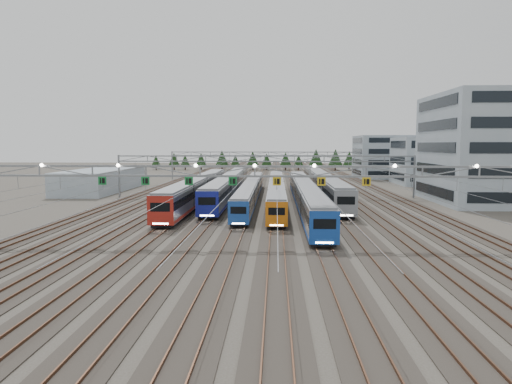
{
  "coord_description": "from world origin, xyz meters",
  "views": [
    {
      "loc": [
        2.15,
        -46.21,
        10.05
      ],
      "look_at": [
        -0.58,
        16.01,
        3.5
      ],
      "focal_mm": 32.0,
      "sensor_mm": 36.0,
      "label": 1
    }
  ],
  "objects_px": {
    "train_d": "(276,190)",
    "depot_bldg_north": "(394,157)",
    "depot_bldg_south": "(488,148)",
    "train_b": "(230,185)",
    "gantry_far": "(269,157)",
    "train_a": "(199,189)",
    "gantry_mid": "(265,164)",
    "gantry_near": "(254,173)",
    "west_shed": "(102,180)",
    "train_e": "(305,194)",
    "train_c": "(251,191)",
    "depot_bldg_mid": "(425,161)",
    "train_f": "(322,183)"
  },
  "relations": [
    {
      "from": "train_b",
      "to": "depot_bldg_south",
      "type": "relative_size",
      "value": 2.69
    },
    {
      "from": "train_f",
      "to": "gantry_far",
      "type": "height_order",
      "value": "gantry_far"
    },
    {
      "from": "train_b",
      "to": "depot_bldg_north",
      "type": "relative_size",
      "value": 2.69
    },
    {
      "from": "train_a",
      "to": "gantry_mid",
      "type": "distance_m",
      "value": 14.46
    },
    {
      "from": "train_b",
      "to": "train_c",
      "type": "distance_m",
      "value": 9.09
    },
    {
      "from": "depot_bldg_mid",
      "to": "depot_bldg_north",
      "type": "height_order",
      "value": "depot_bldg_north"
    },
    {
      "from": "train_e",
      "to": "depot_bldg_south",
      "type": "height_order",
      "value": "depot_bldg_south"
    },
    {
      "from": "train_a",
      "to": "gantry_far",
      "type": "relative_size",
      "value": 0.94
    },
    {
      "from": "train_a",
      "to": "train_e",
      "type": "bearing_deg",
      "value": -18.94
    },
    {
      "from": "gantry_far",
      "to": "depot_bldg_south",
      "type": "xyz_separation_m",
      "value": [
        38.54,
        -50.91,
        2.94
      ]
    },
    {
      "from": "train_a",
      "to": "train_f",
      "type": "distance_m",
      "value": 25.82
    },
    {
      "from": "train_d",
      "to": "gantry_far",
      "type": "xyz_separation_m",
      "value": [
        -2.25,
        50.59,
        4.42
      ]
    },
    {
      "from": "gantry_far",
      "to": "depot_bldg_mid",
      "type": "distance_m",
      "value": 42.4
    },
    {
      "from": "gantry_near",
      "to": "depot_bldg_mid",
      "type": "distance_m",
      "value": 80.54
    },
    {
      "from": "train_a",
      "to": "train_c",
      "type": "distance_m",
      "value": 9.15
    },
    {
      "from": "train_d",
      "to": "depot_bldg_north",
      "type": "xyz_separation_m",
      "value": [
        35.38,
        58.72,
        4.33
      ]
    },
    {
      "from": "depot_bldg_north",
      "to": "depot_bldg_south",
      "type": "bearing_deg",
      "value": -89.11
    },
    {
      "from": "train_e",
      "to": "depot_bldg_mid",
      "type": "relative_size",
      "value": 3.69
    },
    {
      "from": "depot_bldg_mid",
      "to": "depot_bldg_north",
      "type": "bearing_deg",
      "value": 94.96
    },
    {
      "from": "train_a",
      "to": "gantry_near",
      "type": "bearing_deg",
      "value": -70.7
    },
    {
      "from": "train_b",
      "to": "gantry_far",
      "type": "height_order",
      "value": "gantry_far"
    },
    {
      "from": "train_c",
      "to": "depot_bldg_mid",
      "type": "bearing_deg",
      "value": 41.04
    },
    {
      "from": "train_f",
      "to": "gantry_mid",
      "type": "height_order",
      "value": "gantry_mid"
    },
    {
      "from": "train_b",
      "to": "train_a",
      "type": "bearing_deg",
      "value": -115.32
    },
    {
      "from": "train_a",
      "to": "gantry_mid",
      "type": "relative_size",
      "value": 0.94
    },
    {
      "from": "train_d",
      "to": "west_shed",
      "type": "xyz_separation_m",
      "value": [
        -37.76,
        16.45,
        0.37
      ]
    },
    {
      "from": "train_a",
      "to": "train_d",
      "type": "xyz_separation_m",
      "value": [
        13.5,
        2.53,
        -0.34
      ]
    },
    {
      "from": "train_c",
      "to": "train_e",
      "type": "distance_m",
      "value": 11.91
    },
    {
      "from": "train_d",
      "to": "depot_bldg_north",
      "type": "height_order",
      "value": "depot_bldg_north"
    },
    {
      "from": "train_a",
      "to": "train_f",
      "type": "relative_size",
      "value": 0.83
    },
    {
      "from": "train_c",
      "to": "gantry_far",
      "type": "xyz_separation_m",
      "value": [
        2.25,
        51.5,
        4.47
      ]
    },
    {
      "from": "train_d",
      "to": "gantry_far",
      "type": "height_order",
      "value": "gantry_far"
    },
    {
      "from": "train_a",
      "to": "train_b",
      "type": "xyz_separation_m",
      "value": [
        4.5,
        9.51,
        -0.05
      ]
    },
    {
      "from": "gantry_mid",
      "to": "depot_bldg_mid",
      "type": "height_order",
      "value": "depot_bldg_mid"
    },
    {
      "from": "train_e",
      "to": "depot_bldg_south",
      "type": "bearing_deg",
      "value": 14.78
    },
    {
      "from": "train_e",
      "to": "train_c",
      "type": "bearing_deg",
      "value": 139.1
    },
    {
      "from": "train_b",
      "to": "gantry_far",
      "type": "xyz_separation_m",
      "value": [
        6.75,
        43.61,
        4.13
      ]
    },
    {
      "from": "depot_bldg_south",
      "to": "gantry_far",
      "type": "bearing_deg",
      "value": 127.13
    },
    {
      "from": "train_f",
      "to": "west_shed",
      "type": "distance_m",
      "value": 47.18
    },
    {
      "from": "train_b",
      "to": "depot_bldg_south",
      "type": "bearing_deg",
      "value": -9.15
    },
    {
      "from": "train_c",
      "to": "depot_bldg_north",
      "type": "xyz_separation_m",
      "value": [
        39.88,
        59.63,
        4.38
      ]
    },
    {
      "from": "gantry_mid",
      "to": "west_shed",
      "type": "xyz_separation_m",
      "value": [
        -35.51,
        10.87,
        -4.06
      ]
    },
    {
      "from": "depot_bldg_mid",
      "to": "train_c",
      "type": "bearing_deg",
      "value": -138.96
    },
    {
      "from": "gantry_near",
      "to": "gantry_mid",
      "type": "relative_size",
      "value": 1.0
    },
    {
      "from": "gantry_far",
      "to": "gantry_near",
      "type": "bearing_deg",
      "value": -90.03
    },
    {
      "from": "gantry_mid",
      "to": "train_e",
      "type": "bearing_deg",
      "value": -64.73
    },
    {
      "from": "gantry_near",
      "to": "depot_bldg_mid",
      "type": "xyz_separation_m",
      "value": [
        39.68,
        70.08,
        -1.21
      ]
    },
    {
      "from": "train_d",
      "to": "train_f",
      "type": "distance_m",
      "value": 13.56
    },
    {
      "from": "west_shed",
      "to": "train_f",
      "type": "bearing_deg",
      "value": -7.69
    },
    {
      "from": "train_b",
      "to": "depot_bldg_mid",
      "type": "bearing_deg",
      "value": 31.63
    }
  ]
}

